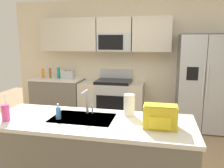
{
  "coord_description": "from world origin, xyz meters",
  "views": [
    {
      "loc": [
        0.76,
        -2.87,
        1.73
      ],
      "look_at": [
        0.01,
        0.6,
        1.05
      ],
      "focal_mm": 36.62,
      "sensor_mm": 36.0,
      "label": 1
    }
  ],
  "objects_px": {
    "bottle_teal": "(59,73)",
    "pepper_mill": "(50,73)",
    "soap_dispenser": "(58,113)",
    "range_oven": "(112,101)",
    "sink_faucet": "(87,100)",
    "drink_cup_pink": "(6,113)",
    "refrigerator": "(201,83)",
    "paper_towel_roll": "(129,105)",
    "bottle_orange": "(43,73)",
    "backpack": "(160,116)",
    "toaster": "(68,75)"
  },
  "relations": [
    {
      "from": "sink_faucet",
      "to": "backpack",
      "type": "distance_m",
      "value": 0.86
    },
    {
      "from": "toaster",
      "to": "bottle_orange",
      "type": "height_order",
      "value": "bottle_orange"
    },
    {
      "from": "bottle_teal",
      "to": "soap_dispenser",
      "type": "xyz_separation_m",
      "value": [
        1.16,
        -2.48,
        -0.05
      ]
    },
    {
      "from": "pepper_mill",
      "to": "drink_cup_pink",
      "type": "distance_m",
      "value": 2.8
    },
    {
      "from": "range_oven",
      "to": "bottle_teal",
      "type": "bearing_deg",
      "value": -178.95
    },
    {
      "from": "toaster",
      "to": "bottle_orange",
      "type": "xyz_separation_m",
      "value": [
        -0.61,
        0.02,
        0.01
      ]
    },
    {
      "from": "range_oven",
      "to": "paper_towel_roll",
      "type": "height_order",
      "value": "paper_towel_roll"
    },
    {
      "from": "range_oven",
      "to": "sink_faucet",
      "type": "relative_size",
      "value": 4.82
    },
    {
      "from": "bottle_orange",
      "to": "paper_towel_roll",
      "type": "relative_size",
      "value": 0.85
    },
    {
      "from": "bottle_teal",
      "to": "sink_faucet",
      "type": "relative_size",
      "value": 0.85
    },
    {
      "from": "refrigerator",
      "to": "toaster",
      "type": "height_order",
      "value": "refrigerator"
    },
    {
      "from": "sink_faucet",
      "to": "drink_cup_pink",
      "type": "height_order",
      "value": "drink_cup_pink"
    },
    {
      "from": "bottle_teal",
      "to": "range_oven",
      "type": "bearing_deg",
      "value": 1.05
    },
    {
      "from": "pepper_mill",
      "to": "paper_towel_roll",
      "type": "bearing_deg",
      "value": -46.64
    },
    {
      "from": "soap_dispenser",
      "to": "paper_towel_roll",
      "type": "height_order",
      "value": "paper_towel_roll"
    },
    {
      "from": "bottle_orange",
      "to": "sink_faucet",
      "type": "relative_size",
      "value": 0.72
    },
    {
      "from": "sink_faucet",
      "to": "backpack",
      "type": "xyz_separation_m",
      "value": [
        0.82,
        -0.25,
        -0.05
      ]
    },
    {
      "from": "pepper_mill",
      "to": "soap_dispenser",
      "type": "relative_size",
      "value": 1.29
    },
    {
      "from": "toaster",
      "to": "refrigerator",
      "type": "bearing_deg",
      "value": -0.4
    },
    {
      "from": "refrigerator",
      "to": "backpack",
      "type": "xyz_separation_m",
      "value": [
        -0.77,
        -2.46,
        0.09
      ]
    },
    {
      "from": "refrigerator",
      "to": "backpack",
      "type": "height_order",
      "value": "refrigerator"
    },
    {
      "from": "range_oven",
      "to": "refrigerator",
      "type": "relative_size",
      "value": 0.74
    },
    {
      "from": "sink_faucet",
      "to": "drink_cup_pink",
      "type": "bearing_deg",
      "value": -152.5
    },
    {
      "from": "toaster",
      "to": "pepper_mill",
      "type": "xyz_separation_m",
      "value": [
        -0.45,
        0.05,
        0.02
      ]
    },
    {
      "from": "bottle_orange",
      "to": "range_oven",
      "type": "bearing_deg",
      "value": 1.14
    },
    {
      "from": "refrigerator",
      "to": "soap_dispenser",
      "type": "bearing_deg",
      "value": -127.06
    },
    {
      "from": "bottle_orange",
      "to": "sink_faucet",
      "type": "bearing_deg",
      "value": -51.54
    },
    {
      "from": "bottle_orange",
      "to": "paper_towel_roll",
      "type": "distance_m",
      "value": 3.15
    },
    {
      "from": "range_oven",
      "to": "sink_faucet",
      "type": "bearing_deg",
      "value": -84.96
    },
    {
      "from": "toaster",
      "to": "bottle_teal",
      "type": "bearing_deg",
      "value": 172.51
    },
    {
      "from": "range_oven",
      "to": "soap_dispenser",
      "type": "height_order",
      "value": "range_oven"
    },
    {
      "from": "bottle_teal",
      "to": "pepper_mill",
      "type": "bearing_deg",
      "value": 174.81
    },
    {
      "from": "sink_faucet",
      "to": "soap_dispenser",
      "type": "height_order",
      "value": "sink_faucet"
    },
    {
      "from": "pepper_mill",
      "to": "drink_cup_pink",
      "type": "bearing_deg",
      "value": -72.25
    },
    {
      "from": "drink_cup_pink",
      "to": "refrigerator",
      "type": "bearing_deg",
      "value": 47.86
    },
    {
      "from": "refrigerator",
      "to": "sink_faucet",
      "type": "relative_size",
      "value": 6.56
    },
    {
      "from": "bottle_orange",
      "to": "bottle_teal",
      "type": "relative_size",
      "value": 0.85
    },
    {
      "from": "bottle_orange",
      "to": "bottle_teal",
      "type": "xyz_separation_m",
      "value": [
        0.38,
        0.01,
        0.02
      ]
    },
    {
      "from": "bottle_orange",
      "to": "backpack",
      "type": "bearing_deg",
      "value": -43.82
    },
    {
      "from": "range_oven",
      "to": "backpack",
      "type": "distance_m",
      "value": 2.79
    },
    {
      "from": "toaster",
      "to": "bottle_teal",
      "type": "xyz_separation_m",
      "value": [
        -0.23,
        0.03,
        0.03
      ]
    },
    {
      "from": "refrigerator",
      "to": "paper_towel_roll",
      "type": "bearing_deg",
      "value": -117.3
    },
    {
      "from": "range_oven",
      "to": "sink_faucet",
      "type": "xyz_separation_m",
      "value": [
        0.2,
        -2.27,
        0.62
      ]
    },
    {
      "from": "bottle_orange",
      "to": "refrigerator",
      "type": "bearing_deg",
      "value": -0.69
    },
    {
      "from": "pepper_mill",
      "to": "range_oven",
      "type": "bearing_deg",
      "value": 0.1
    },
    {
      "from": "drink_cup_pink",
      "to": "backpack",
      "type": "xyz_separation_m",
      "value": [
        1.58,
        0.14,
        0.03
      ]
    },
    {
      "from": "drink_cup_pink",
      "to": "soap_dispenser",
      "type": "relative_size",
      "value": 1.73
    },
    {
      "from": "bottle_orange",
      "to": "paper_towel_roll",
      "type": "height_order",
      "value": "paper_towel_roll"
    },
    {
      "from": "range_oven",
      "to": "bottle_orange",
      "type": "distance_m",
      "value": 1.68
    },
    {
      "from": "refrigerator",
      "to": "bottle_orange",
      "type": "bearing_deg",
      "value": 179.31
    }
  ]
}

